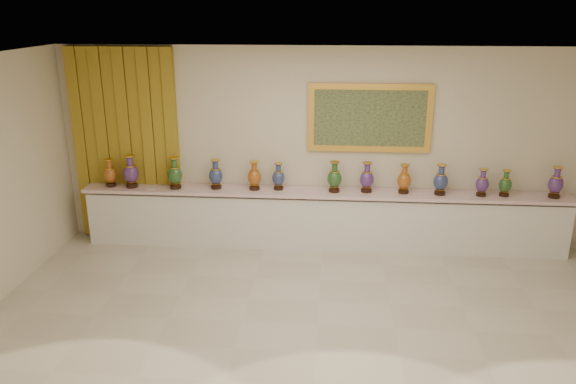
% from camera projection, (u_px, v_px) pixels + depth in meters
% --- Properties ---
extents(ground, '(8.00, 8.00, 0.00)m').
position_uv_depth(ground, '(318.00, 325.00, 6.54)').
color(ground, beige).
rests_on(ground, ground).
extents(room, '(8.00, 8.00, 8.00)m').
position_uv_depth(room, '(164.00, 141.00, 8.53)').
color(room, beige).
rests_on(room, ground).
extents(counter, '(7.28, 0.48, 0.90)m').
position_uv_depth(counter, '(323.00, 220.00, 8.54)').
color(counter, white).
rests_on(counter, ground).
extents(vase_0, '(0.26, 0.26, 0.43)m').
position_uv_depth(vase_0, '(110.00, 174.00, 8.55)').
color(vase_0, black).
rests_on(vase_0, counter).
extents(vase_1, '(0.29, 0.29, 0.50)m').
position_uv_depth(vase_1, '(131.00, 173.00, 8.50)').
color(vase_1, black).
rests_on(vase_1, counter).
extents(vase_2, '(0.25, 0.25, 0.48)m').
position_uv_depth(vase_2, '(175.00, 175.00, 8.45)').
color(vase_2, black).
rests_on(vase_2, counter).
extents(vase_3, '(0.25, 0.25, 0.45)m').
position_uv_depth(vase_3, '(216.00, 175.00, 8.45)').
color(vase_3, black).
rests_on(vase_3, counter).
extents(vase_4, '(0.23, 0.23, 0.44)m').
position_uv_depth(vase_4, '(254.00, 177.00, 8.40)').
color(vase_4, black).
rests_on(vase_4, counter).
extents(vase_5, '(0.24, 0.24, 0.41)m').
position_uv_depth(vase_5, '(278.00, 178.00, 8.41)').
color(vase_5, black).
rests_on(vase_5, counter).
extents(vase_6, '(0.24, 0.24, 0.47)m').
position_uv_depth(vase_6, '(334.00, 178.00, 8.30)').
color(vase_6, black).
rests_on(vase_6, counter).
extents(vase_7, '(0.27, 0.27, 0.46)m').
position_uv_depth(vase_7, '(367.00, 179.00, 8.29)').
color(vase_7, black).
rests_on(vase_7, counter).
extents(vase_8, '(0.26, 0.26, 0.44)m').
position_uv_depth(vase_8, '(404.00, 180.00, 8.24)').
color(vase_8, black).
rests_on(vase_8, counter).
extents(vase_9, '(0.24, 0.24, 0.46)m').
position_uv_depth(vase_9, '(441.00, 181.00, 8.17)').
color(vase_9, black).
rests_on(vase_9, counter).
extents(vase_10, '(0.24, 0.24, 0.41)m').
position_uv_depth(vase_10, '(482.00, 184.00, 8.12)').
color(vase_10, black).
rests_on(vase_10, counter).
extents(vase_11, '(0.22, 0.22, 0.39)m').
position_uv_depth(vase_11, '(505.00, 184.00, 8.12)').
color(vase_11, black).
rests_on(vase_11, counter).
extents(vase_12, '(0.23, 0.23, 0.46)m').
position_uv_depth(vase_12, '(556.00, 184.00, 8.04)').
color(vase_12, black).
rests_on(vase_12, counter).
extents(label_card, '(0.10, 0.06, 0.00)m').
position_uv_depth(label_card, '(152.00, 189.00, 8.46)').
color(label_card, white).
rests_on(label_card, counter).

